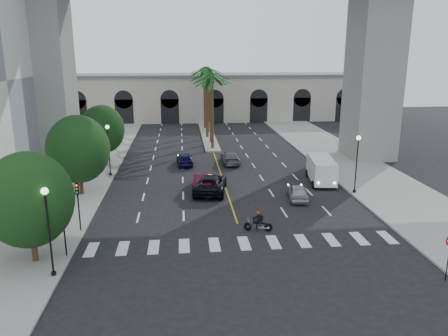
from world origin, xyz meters
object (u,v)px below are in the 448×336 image
lamp_post_right (357,159)px  pedestrian_b (8,217)px  car_e (185,159)px  cargo_van (321,169)px  car_d (230,157)px  pedestrian_a (12,215)px  car_c (210,183)px  motorcycle_rider (259,222)px  car_b (204,181)px  lamp_post_left_far (109,146)px  lamp_post_left_near (48,225)px  car_a (298,192)px  traffic_signal_far (78,199)px  traffic_signal_near (63,220)px

lamp_post_right → pedestrian_b: size_ratio=3.42×
car_e → cargo_van: size_ratio=0.70×
lamp_post_right → pedestrian_b: lamp_post_right is taller
car_e → cargo_van: bearing=144.0°
car_d → pedestrian_a: pedestrian_a is taller
pedestrian_b → car_c: bearing=35.3°
motorcycle_rider → car_b: size_ratio=0.42×
lamp_post_left_far → car_e: bearing=27.2°
car_d → cargo_van: bearing=133.8°
lamp_post_left_near → pedestrian_a: lamp_post_left_near is taller
car_c → cargo_van: bearing=-160.6°
car_a → pedestrian_b: bearing=18.8°
car_c → lamp_post_right: bearing=-178.8°
lamp_post_right → car_d: 15.95m
traffic_signal_far → pedestrian_a: 5.32m
motorcycle_rider → car_a: 7.98m
traffic_signal_near → car_a: bearing=29.0°
cargo_van → pedestrian_b: cargo_van is taller
lamp_post_left_near → traffic_signal_near: (0.10, 2.50, -0.71)m
car_d → pedestrian_b: 25.25m
traffic_signal_near → pedestrian_a: size_ratio=1.99×
lamp_post_left_near → traffic_signal_near: bearing=87.7°
car_c → car_a: bearing=168.6°
traffic_signal_near → pedestrian_b: (-5.31, 5.16, -1.58)m
car_b → lamp_post_left_far: bearing=-24.6°
pedestrian_a → traffic_signal_far: bearing=-28.8°
lamp_post_left_near → car_b: (9.32, 15.66, -2.43)m
lamp_post_right → lamp_post_left_near: bearing=-150.3°
cargo_van → traffic_signal_far: bearing=-145.8°
traffic_signal_far → cargo_van: (20.79, 10.29, -1.17)m
motorcycle_rider → cargo_van: size_ratio=0.34×
car_d → cargo_van: cargo_van is taller
lamp_post_left_near → car_a: 21.22m
cargo_van → pedestrian_a: bearing=-152.7°
lamp_post_left_near → traffic_signal_near: size_ratio=1.47×
car_d → cargo_van: 11.65m
car_d → pedestrian_b: size_ratio=3.17×
traffic_signal_far → car_a: (17.20, 5.53, -1.84)m
lamp_post_left_far → traffic_signal_near: (0.10, -18.50, -0.71)m
car_a → lamp_post_left_far: bearing=-19.6°
cargo_van → car_e: bearing=156.2°
traffic_signal_far → lamp_post_left_far: bearing=90.4°
pedestrian_a → pedestrian_b: size_ratio=1.17×
pedestrian_a → car_b: bearing=13.7°
traffic_signal_near → lamp_post_left_far: bearing=90.3°
pedestrian_a → car_d: bearing=29.0°
car_b → car_c: (0.58, -0.87, 0.03)m
lamp_post_right → motorcycle_rider: 12.81m
traffic_signal_near → car_c: bearing=51.4°
car_b → car_c: size_ratio=0.82×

